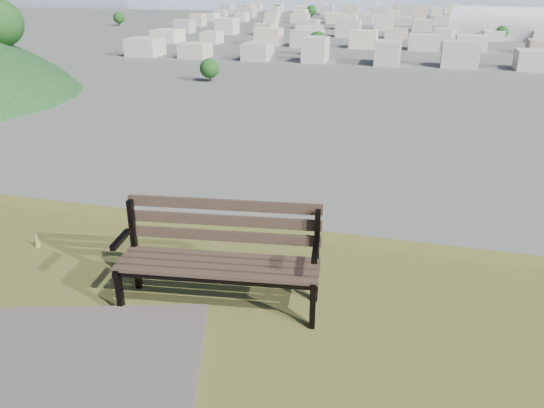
% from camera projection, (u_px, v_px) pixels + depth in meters
% --- Properties ---
extents(park_bench, '(2.01, 0.87, 1.02)m').
position_uv_depth(park_bench, '(220.00, 250.00, 5.16)').
color(park_bench, '#3F2D24').
rests_on(park_bench, hilltop_mesa).
extents(arena, '(53.80, 32.25, 21.22)m').
position_uv_depth(arena, '(501.00, 29.00, 277.47)').
color(arena, silver).
rests_on(arena, ground).
extents(city_blocks, '(395.00, 361.00, 7.00)m').
position_uv_depth(city_blocks, '(422.00, 20.00, 362.26)').
color(city_blocks, beige).
rests_on(city_blocks, ground).
extents(city_trees, '(406.52, 387.20, 9.98)m').
position_uv_depth(city_trees, '(373.00, 26.00, 300.93)').
color(city_trees, '#332819').
rests_on(city_trees, ground).
extents(bay_water, '(2400.00, 700.00, 0.12)m').
position_uv_depth(bay_water, '(424.00, 1.00, 813.54)').
color(bay_water, '#93AABC').
rests_on(bay_water, ground).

